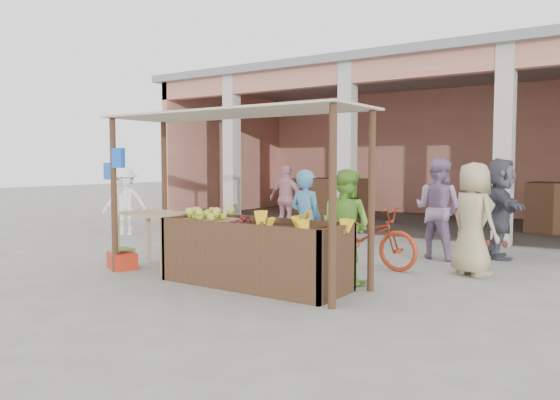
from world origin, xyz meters
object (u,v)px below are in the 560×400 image
Objects in this scene: fruit_stall at (255,256)px; motorcycle at (363,235)px; vendor_green at (346,223)px; side_table at (155,221)px; red_crate at (122,260)px; vendor_blue at (306,219)px.

motorcycle reaches higher than fruit_stall.
vendor_green reaches higher than fruit_stall.
vendor_green reaches higher than side_table.
red_crate is (-2.46, -0.23, -0.27)m from fruit_stall.
vendor_green reaches higher than red_crate.
fruit_stall is 1.35m from vendor_green.
vendor_green is at bearing 25.03° from side_table.
red_crate is 3.64m from vendor_green.
vendor_blue is at bearing 78.77° from fruit_stall.
red_crate is (-0.46, -0.28, -0.63)m from side_table.
fruit_stall is 2.48m from red_crate.
fruit_stall is at bearing 7.84° from side_table.
motorcycle is at bearing -68.48° from vendor_green.
vendor_blue reaches higher than fruit_stall.
side_table is 2.41m from vendor_blue.
red_crate is at bearing -139.41° from side_table.
side_table is 0.62× the size of motorcycle.
side_table is 0.82m from red_crate.
motorcycle reaches higher than red_crate.
motorcycle is at bearing 72.41° from fruit_stall.
motorcycle is at bearing -104.99° from vendor_blue.
vendor_blue is at bearing 33.04° from side_table.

